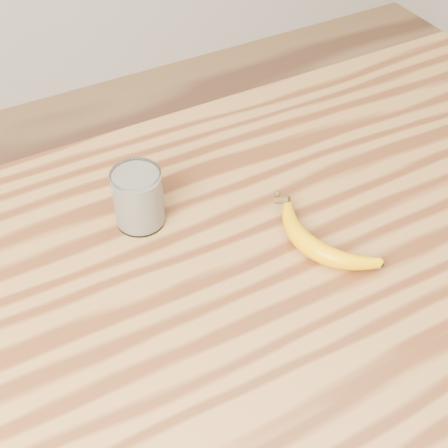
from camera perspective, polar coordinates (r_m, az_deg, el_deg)
name	(u,v)px	position (r m, az deg, el deg)	size (l,w,h in m)	color
table	(323,277)	(1.10, 9.02, -4.79)	(1.20, 0.80, 0.90)	olive
smoothie_glass	(138,198)	(0.98, -7.85, 2.37)	(0.08, 0.08, 0.10)	white
banana	(313,249)	(0.94, 8.11, -2.24)	(0.10, 0.26, 0.03)	#EBA200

